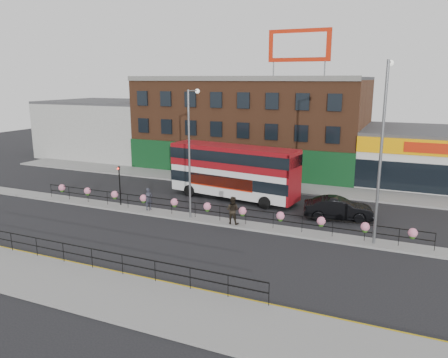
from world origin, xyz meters
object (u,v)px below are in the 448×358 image
at_px(pedestrian_b, 232,210).
at_px(lamp_column_east, 383,137).
at_px(lamp_column_west, 191,143).
at_px(car, 338,208).
at_px(double_decker_bus, 234,167).
at_px(pedestrian_a, 149,199).

height_order(pedestrian_b, lamp_column_east, lamp_column_east).
bearing_deg(lamp_column_west, car, 22.86).
height_order(double_decker_bus, pedestrian_b, double_decker_bus).
relative_size(car, pedestrian_b, 2.65).
distance_m(pedestrian_a, lamp_column_west, 6.02).
xyz_separation_m(pedestrian_a, lamp_column_west, (3.85, -0.13, 4.62)).
height_order(pedestrian_b, lamp_column_west, lamp_column_west).
relative_size(car, lamp_column_west, 0.57).
height_order(double_decker_bus, lamp_column_west, lamp_column_west).
xyz_separation_m(double_decker_bus, lamp_column_west, (-0.76, -6.20, 2.82)).
relative_size(pedestrian_a, pedestrian_b, 0.88).
relative_size(pedestrian_b, lamp_column_east, 0.18).
bearing_deg(pedestrian_a, pedestrian_b, -70.40).
bearing_deg(pedestrian_b, lamp_column_east, -179.91).
height_order(car, pedestrian_a, pedestrian_a).
bearing_deg(double_decker_bus, car, -12.32).
bearing_deg(pedestrian_b, double_decker_bus, -70.35).
bearing_deg(double_decker_bus, lamp_column_west, -96.95).
bearing_deg(car, pedestrian_a, 91.79).
xyz_separation_m(double_decker_bus, pedestrian_b, (2.64, -6.52, -1.69)).
bearing_deg(car, pedestrian_b, 109.91).
bearing_deg(pedestrian_b, pedestrian_a, -5.91).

